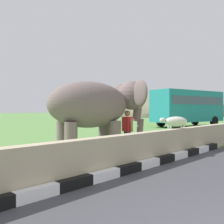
# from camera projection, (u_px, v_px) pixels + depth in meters

# --- Properties ---
(striped_curb) EXTENTS (16.20, 0.20, 0.24)m
(striped_curb) POSITION_uv_depth(u_px,v_px,m) (57.00, 188.00, 5.12)
(striped_curb) COLOR white
(striped_curb) RESTS_ON ground_plane
(barrier_parapet) EXTENTS (28.00, 0.36, 1.00)m
(barrier_parapet) POSITION_uv_depth(u_px,v_px,m) (122.00, 153.00, 7.03)
(barrier_parapet) COLOR tan
(barrier_parapet) RESTS_ON ground_plane
(elephant) EXTENTS (4.08, 2.98, 2.84)m
(elephant) POSITION_uv_depth(u_px,v_px,m) (98.00, 106.00, 9.54)
(elephant) COLOR #6D5D5A
(elephant) RESTS_ON ground_plane
(person_handler) EXTENTS (0.31, 0.67, 1.66)m
(person_handler) POSITION_uv_depth(u_px,v_px,m) (127.00, 129.00, 10.23)
(person_handler) COLOR navy
(person_handler) RESTS_ON ground_plane
(bus_teal) EXTENTS (8.46, 4.11, 3.50)m
(bus_teal) POSITION_uv_depth(u_px,v_px,m) (188.00, 105.00, 25.27)
(bus_teal) COLOR teal
(bus_teal) RESTS_ON ground_plane
(cow_near) EXTENTS (1.76, 1.47, 1.23)m
(cow_near) POSITION_uv_depth(u_px,v_px,m) (175.00, 122.00, 16.69)
(cow_near) COLOR beige
(cow_near) RESTS_ON ground_plane
(hill_east) EXTENTS (37.00, 29.60, 12.98)m
(hill_east) POSITION_uv_depth(u_px,v_px,m) (167.00, 116.00, 66.59)
(hill_east) COLOR #716E54
(hill_east) RESTS_ON ground_plane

